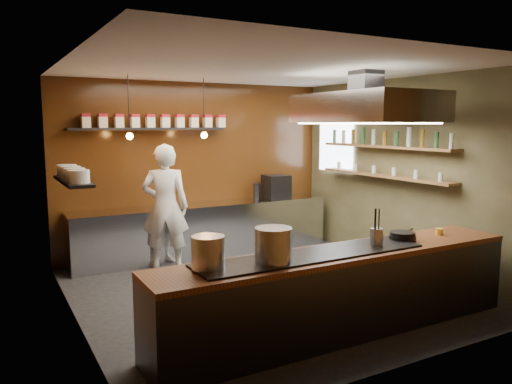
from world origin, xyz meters
TOP-DOWN VIEW (x-y plane):
  - floor at (0.00, 0.00)m, footprint 5.00×5.00m
  - back_wall at (0.00, 2.50)m, footprint 5.00×0.00m
  - left_wall at (-2.50, 0.00)m, footprint 0.00×5.00m
  - right_wall at (2.50, 0.00)m, footprint 0.00×5.00m
  - ceiling at (0.00, 0.00)m, footprint 5.00×5.00m
  - window_pane at (2.45, 1.70)m, footprint 0.00×1.00m
  - prep_counter at (0.00, 2.17)m, footprint 4.60×0.65m
  - pass_counter at (-0.00, -1.60)m, footprint 4.40×0.72m
  - tin_shelf at (-0.90, 2.36)m, footprint 2.60×0.26m
  - plate_shelf at (-2.34, 1.00)m, footprint 0.30×1.40m
  - bottle_shelf_upper at (2.34, 0.30)m, footprint 0.26×2.80m
  - bottle_shelf_lower at (2.34, 0.30)m, footprint 0.26×2.80m
  - extractor_hood at (1.30, -0.40)m, footprint 1.20×2.00m
  - pendant_left at (-1.40, 1.70)m, footprint 0.10×0.10m
  - pendant_right at (-0.20, 1.70)m, footprint 0.10×0.10m
  - storage_tins at (-0.75, 2.36)m, footprint 2.43×0.13m
  - plate_stacks at (-2.34, 1.00)m, footprint 0.26×1.16m
  - bottles at (2.34, 0.30)m, footprint 0.06×2.66m
  - wine_glasses at (2.34, 0.30)m, footprint 0.07×2.37m
  - stockpot_large at (-1.56, -1.55)m, footprint 0.35×0.35m
  - stockpot_small at (-0.92, -1.67)m, footprint 0.37×0.37m
  - utensil_crock at (0.45, -1.62)m, footprint 0.15×0.15m
  - frying_pan at (0.94, -1.54)m, footprint 0.46×0.32m
  - butter_jar at (1.55, -1.54)m, footprint 0.10×0.10m
  - espresso_machine at (1.44, 2.17)m, footprint 0.45×0.43m
  - chef at (-0.88, 1.70)m, footprint 0.85×0.72m

SIDE VIEW (x-z plane):
  - floor at x=0.00m, z-range 0.00..0.00m
  - prep_counter at x=0.00m, z-range 0.00..0.90m
  - pass_counter at x=0.00m, z-range 0.00..0.94m
  - butter_jar at x=1.55m, z-range 0.92..1.00m
  - frying_pan at x=0.94m, z-range 0.94..1.02m
  - chef at x=-0.88m, z-range 0.00..1.98m
  - utensil_crock at x=0.45m, z-range 0.94..1.13m
  - stockpot_large at x=-1.56m, z-range 0.94..1.25m
  - stockpot_small at x=-0.92m, z-range 0.94..1.28m
  - espresso_machine at x=1.44m, z-range 0.90..1.33m
  - bottle_shelf_lower at x=2.34m, z-range 1.43..1.47m
  - back_wall at x=0.00m, z-range -1.00..4.00m
  - left_wall at x=-2.50m, z-range -1.00..4.00m
  - right_wall at x=2.50m, z-range -1.00..4.00m
  - wine_glasses at x=2.34m, z-range 1.47..1.60m
  - plate_shelf at x=-2.34m, z-range 1.53..1.57m
  - plate_stacks at x=-2.34m, z-range 1.57..1.73m
  - window_pane at x=2.45m, z-range 1.40..2.40m
  - bottle_shelf_upper at x=2.34m, z-range 1.90..1.94m
  - bottles at x=2.34m, z-range 1.94..2.18m
  - pendant_left at x=-1.40m, z-range 1.68..2.63m
  - pendant_right at x=-0.20m, z-range 1.68..2.63m
  - tin_shelf at x=-0.90m, z-range 2.18..2.22m
  - storage_tins at x=-0.75m, z-range 2.22..2.44m
  - extractor_hood at x=1.30m, z-range 2.15..2.87m
  - ceiling at x=0.00m, z-range 3.00..3.00m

